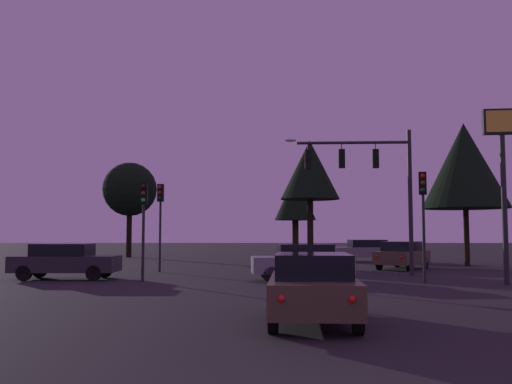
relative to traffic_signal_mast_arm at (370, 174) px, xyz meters
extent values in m
plane|color=black|center=(-4.37, 4.21, -4.79)|extent=(168.00, 168.00, 0.00)
cylinder|color=#232326|center=(1.85, -0.09, -1.36)|extent=(0.20, 0.20, 6.86)
cylinder|color=#232326|center=(-0.80, 0.02, 1.48)|extent=(5.32, 0.36, 0.14)
ellipsoid|color=#F4EACC|center=(-3.75, 0.14, 1.63)|extent=(0.56, 0.28, 0.16)
cylinder|color=#232326|center=(0.26, -0.02, 1.32)|extent=(0.05, 0.05, 0.33)
cube|color=black|center=(0.26, -0.02, 0.71)|extent=(0.31, 0.25, 0.90)
sphere|color=red|center=(0.27, 0.12, 0.99)|extent=(0.18, 0.18, 0.18)
sphere|color=#56380C|center=(0.27, 0.12, 0.71)|extent=(0.18, 0.18, 0.18)
sphere|color=#0C4219|center=(0.27, 0.12, 0.43)|extent=(0.18, 0.18, 0.18)
cylinder|color=#232326|center=(-1.33, 0.04, 1.33)|extent=(0.05, 0.05, 0.31)
cube|color=black|center=(-1.33, 0.04, 0.72)|extent=(0.31, 0.25, 0.90)
sphere|color=red|center=(-1.33, 0.18, 1.00)|extent=(0.18, 0.18, 0.18)
sphere|color=#56380C|center=(-1.33, 0.18, 0.72)|extent=(0.18, 0.18, 0.18)
sphere|color=#0C4219|center=(-1.33, 0.18, 0.44)|extent=(0.18, 0.18, 0.18)
cylinder|color=#232326|center=(-2.92, 0.11, 1.31)|extent=(0.05, 0.05, 0.34)
cube|color=black|center=(-2.92, 0.11, 0.69)|extent=(0.31, 0.25, 0.90)
sphere|color=red|center=(-2.92, 0.25, 0.97)|extent=(0.18, 0.18, 0.18)
sphere|color=#56380C|center=(-2.92, 0.25, 0.69)|extent=(0.18, 0.18, 0.18)
sphere|color=#0C4219|center=(-2.92, 0.25, 0.41)|extent=(0.18, 0.18, 0.18)
cylinder|color=#232326|center=(1.21, -4.25, -3.05)|extent=(0.12, 0.12, 3.48)
cube|color=black|center=(1.21, -4.25, -0.86)|extent=(0.35, 0.31, 0.90)
sphere|color=red|center=(1.18, -4.38, -0.58)|extent=(0.18, 0.18, 0.18)
sphere|color=#56380C|center=(1.18, -4.38, -0.86)|extent=(0.18, 0.18, 0.18)
sphere|color=#0C4219|center=(1.18, -4.38, -1.14)|extent=(0.18, 0.18, 0.18)
cylinder|color=#232326|center=(-10.34, 2.10, -3.00)|extent=(0.12, 0.12, 3.59)
cube|color=black|center=(-10.34, 2.10, -0.75)|extent=(0.33, 0.28, 0.90)
sphere|color=red|center=(-10.36, 1.96, -0.47)|extent=(0.18, 0.18, 0.18)
sphere|color=#56380C|center=(-10.36, 1.96, -0.75)|extent=(0.18, 0.18, 0.18)
sphere|color=#0C4219|center=(-10.36, 1.96, -1.03)|extent=(0.18, 0.18, 0.18)
cylinder|color=#232326|center=(-9.99, -3.45, -3.22)|extent=(0.12, 0.12, 3.14)
cube|color=black|center=(-9.99, -3.45, -1.20)|extent=(0.31, 0.25, 0.90)
sphere|color=#4C0A0A|center=(-9.99, -3.59, -0.92)|extent=(0.18, 0.18, 0.18)
sphere|color=#56380C|center=(-9.99, -3.59, -1.20)|extent=(0.18, 0.18, 0.18)
sphere|color=#1EE04C|center=(-9.99, -3.59, -1.48)|extent=(0.18, 0.18, 0.18)
cube|color=#473828|center=(-4.02, -13.58, -4.13)|extent=(2.07, 4.15, 0.68)
cube|color=black|center=(-4.03, -13.73, -3.53)|extent=(1.70, 2.27, 0.52)
cylinder|color=black|center=(-4.76, -12.20, -4.47)|extent=(0.24, 0.65, 0.64)
cylinder|color=black|center=(-3.13, -12.30, -4.47)|extent=(0.24, 0.65, 0.64)
cylinder|color=black|center=(-4.91, -14.87, -4.47)|extent=(0.24, 0.65, 0.64)
cylinder|color=black|center=(-3.28, -14.96, -4.47)|extent=(0.24, 0.65, 0.64)
sphere|color=red|center=(-4.78, -15.58, -4.03)|extent=(0.14, 0.14, 0.14)
sphere|color=red|center=(-3.49, -15.65, -4.03)|extent=(0.14, 0.14, 0.14)
cube|color=gray|center=(-3.49, -2.98, -4.13)|extent=(4.24, 2.06, 0.68)
cube|color=black|center=(-3.34, -2.97, -3.53)|extent=(2.34, 1.66, 0.52)
cylinder|color=black|center=(-4.78, -3.86, -4.47)|extent=(0.65, 0.25, 0.64)
cylinder|color=black|center=(-4.90, -2.33, -4.47)|extent=(0.65, 0.25, 0.64)
cylinder|color=black|center=(-2.07, -3.63, -4.47)|extent=(0.65, 0.25, 0.64)
cylinder|color=black|center=(-2.20, -2.11, -4.47)|extent=(0.65, 0.25, 0.64)
sphere|color=red|center=(-1.38, -3.42, -4.03)|extent=(0.14, 0.14, 0.14)
sphere|color=red|center=(-1.48, -2.21, -4.03)|extent=(0.14, 0.14, 0.14)
cube|color=#232328|center=(-13.56, -2.27, -4.13)|extent=(4.40, 1.85, 0.68)
cube|color=black|center=(-13.71, -2.27, -3.53)|extent=(2.38, 1.58, 0.52)
cylinder|color=black|center=(-12.11, -1.45, -4.47)|extent=(0.64, 0.20, 0.64)
cylinder|color=black|center=(-12.10, -3.07, -4.47)|extent=(0.64, 0.20, 0.64)
cylinder|color=black|center=(-15.01, -1.47, -4.47)|extent=(0.64, 0.20, 0.64)
cylinder|color=black|center=(-15.00, -3.09, -4.47)|extent=(0.64, 0.20, 0.64)
sphere|color=red|center=(-15.76, -1.65, -4.03)|extent=(0.14, 0.14, 0.14)
sphere|color=red|center=(-15.76, -2.92, -4.03)|extent=(0.14, 0.14, 0.14)
cube|color=#473828|center=(2.65, 4.57, -4.13)|extent=(3.97, 4.87, 0.68)
cube|color=black|center=(2.57, 4.44, -3.53)|extent=(2.64, 2.94, 0.52)
cylinder|color=black|center=(2.75, 6.29, -4.47)|extent=(0.51, 0.65, 0.64)
cylinder|color=black|center=(4.14, 5.43, -4.47)|extent=(0.51, 0.65, 0.64)
cylinder|color=black|center=(1.16, 3.71, -4.47)|extent=(0.51, 0.65, 0.64)
cylinder|color=black|center=(2.54, 2.85, -4.47)|extent=(0.51, 0.65, 0.64)
sphere|color=red|center=(0.89, 2.95, -4.03)|extent=(0.14, 0.14, 0.14)
sphere|color=red|center=(1.98, 2.27, -4.03)|extent=(0.14, 0.14, 0.14)
cube|color=gray|center=(2.13, 12.81, -4.13)|extent=(4.71, 2.26, 0.68)
cube|color=black|center=(2.28, 12.82, -3.53)|extent=(2.60, 1.81, 0.52)
cylinder|color=black|center=(0.71, 11.85, -4.47)|extent=(0.66, 0.26, 0.64)
cylinder|color=black|center=(0.56, 13.49, -4.47)|extent=(0.66, 0.26, 0.64)
cylinder|color=black|center=(3.70, 12.13, -4.47)|extent=(0.66, 0.26, 0.64)
cylinder|color=black|center=(3.55, 13.77, -4.47)|extent=(0.66, 0.26, 0.64)
sphere|color=red|center=(4.47, 12.38, -4.03)|extent=(0.14, 0.14, 0.14)
sphere|color=red|center=(4.35, 13.66, -4.03)|extent=(0.14, 0.14, 0.14)
cylinder|color=#232326|center=(4.21, -4.66, -1.89)|extent=(0.20, 0.20, 5.80)
cube|color=black|center=(4.21, -4.66, 1.51)|extent=(1.42, 0.38, 1.00)
cube|color=yellow|center=(4.20, -4.80, 1.51)|extent=(1.23, 0.14, 0.84)
cylinder|color=black|center=(-16.14, 19.32, -2.76)|extent=(0.44, 0.44, 4.08)
sphere|color=black|center=(-16.14, 19.32, 0.84)|extent=(4.46, 4.46, 4.46)
cylinder|color=black|center=(7.35, 7.67, -3.05)|extent=(0.33, 0.33, 3.48)
cone|color=black|center=(7.35, 7.67, 1.33)|extent=(5.23, 5.23, 5.29)
cylinder|color=black|center=(-2.35, 5.66, -2.83)|extent=(0.35, 0.35, 3.92)
cone|color=black|center=(-2.35, 5.66, 0.85)|extent=(3.41, 3.41, 3.45)
cylinder|color=black|center=(-2.66, 14.61, -3.32)|extent=(0.47, 0.47, 2.95)
cone|color=black|center=(-2.66, 14.61, -0.15)|extent=(3.08, 3.08, 3.40)
camera|label=1|loc=(-5.14, -25.67, -2.84)|focal=38.16mm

